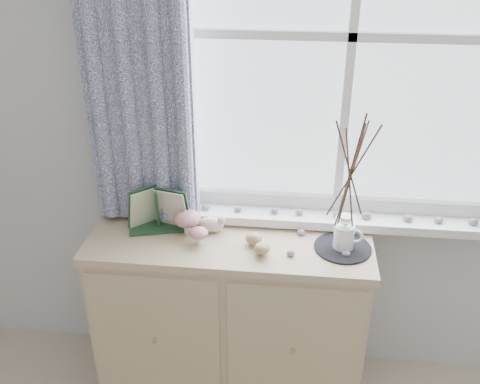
% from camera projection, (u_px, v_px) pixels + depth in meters
% --- Properties ---
extents(sideboard, '(1.20, 0.45, 0.85)m').
position_uv_depth(sideboard, '(230.00, 317.00, 2.45)').
color(sideboard, tan).
rests_on(sideboard, ground).
extents(botanical_book, '(0.32, 0.20, 0.21)m').
position_uv_depth(botanical_book, '(156.00, 212.00, 2.25)').
color(botanical_book, '#1E4026').
rests_on(botanical_book, sideboard).
extents(toadstool_cluster, '(0.16, 0.17, 0.11)m').
position_uv_depth(toadstool_cluster, '(190.00, 223.00, 2.24)').
color(toadstool_cluster, white).
rests_on(toadstool_cluster, sideboard).
extents(wooden_eggs, '(0.10, 0.12, 0.08)m').
position_uv_depth(wooden_eggs, '(258.00, 243.00, 2.16)').
color(wooden_eggs, tan).
rests_on(wooden_eggs, sideboard).
extents(songbird_figurine, '(0.15, 0.07, 0.08)m').
position_uv_depth(songbird_figurine, '(211.00, 224.00, 2.28)').
color(songbird_figurine, beige).
rests_on(songbird_figurine, sideboard).
extents(crocheted_doily, '(0.23, 0.23, 0.01)m').
position_uv_depth(crocheted_doily, '(343.00, 248.00, 2.18)').
color(crocheted_doily, black).
rests_on(crocheted_doily, sideboard).
extents(twig_pitcher, '(0.26, 0.26, 0.62)m').
position_uv_depth(twig_pitcher, '(351.00, 169.00, 2.02)').
color(twig_pitcher, white).
rests_on(twig_pitcher, crocheted_doily).
extents(sideboard_pebbles, '(0.33, 0.23, 0.02)m').
position_uv_depth(sideboard_pebbles, '(302.00, 241.00, 2.21)').
color(sideboard_pebbles, gray).
rests_on(sideboard_pebbles, sideboard).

